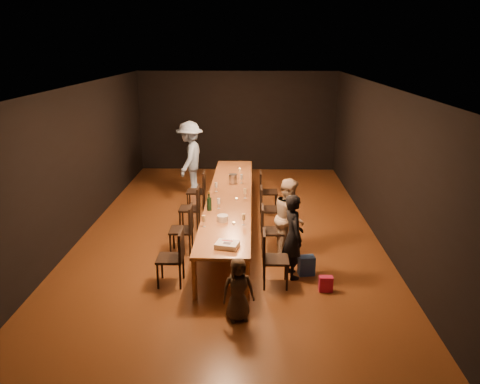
{
  "coord_description": "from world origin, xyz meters",
  "views": [
    {
      "loc": [
        0.46,
        -9.24,
        3.75
      ],
      "look_at": [
        0.23,
        -0.55,
        1.0
      ],
      "focal_mm": 35.0,
      "sensor_mm": 36.0,
      "label": 1
    }
  ],
  "objects_px": {
    "chair_right_3": "(269,191)",
    "birthday_cake": "(227,245)",
    "woman_tan": "(289,217)",
    "chair_right_1": "(273,230)",
    "chair_left_0": "(170,258)",
    "chair_right_2": "(270,209)",
    "champagne_bottle": "(209,201)",
    "ice_bucket": "(233,179)",
    "chair_left_2": "(189,208)",
    "chair_left_1": "(181,229)",
    "plate_stack": "(223,218)",
    "chair_left_3": "(196,191)",
    "child": "(238,289)",
    "woman_birthday": "(293,236)",
    "table": "(230,198)",
    "man_blue": "(190,158)",
    "chair_right_0": "(276,259)"
  },
  "relations": [
    {
      "from": "chair_right_3",
      "to": "child",
      "type": "xyz_separation_m",
      "value": [
        -0.57,
        -4.6,
        0.0
      ]
    },
    {
      "from": "plate_stack",
      "to": "champagne_bottle",
      "type": "relative_size",
      "value": 0.53
    },
    {
      "from": "child",
      "to": "chair_right_3",
      "type": "bearing_deg",
      "value": 68.99
    },
    {
      "from": "child",
      "to": "woman_birthday",
      "type": "bearing_deg",
      "value": 42.82
    },
    {
      "from": "chair_right_3",
      "to": "chair_left_2",
      "type": "height_order",
      "value": "same"
    },
    {
      "from": "chair_left_3",
      "to": "man_blue",
      "type": "bearing_deg",
      "value": 12.76
    },
    {
      "from": "champagne_bottle",
      "to": "ice_bucket",
      "type": "relative_size",
      "value": 1.79
    },
    {
      "from": "chair_left_2",
      "to": "plate_stack",
      "type": "relative_size",
      "value": 4.67
    },
    {
      "from": "birthday_cake",
      "to": "ice_bucket",
      "type": "xyz_separation_m",
      "value": [
        -0.06,
        3.49,
        0.07
      ]
    },
    {
      "from": "woman_birthday",
      "to": "chair_right_1",
      "type": "bearing_deg",
      "value": 5.13
    },
    {
      "from": "chair_right_1",
      "to": "chair_left_0",
      "type": "distance_m",
      "value": 2.08
    },
    {
      "from": "woman_tan",
      "to": "chair_right_2",
      "type": "bearing_deg",
      "value": 20.89
    },
    {
      "from": "chair_left_3",
      "to": "man_blue",
      "type": "height_order",
      "value": "man_blue"
    },
    {
      "from": "woman_tan",
      "to": "chair_right_1",
      "type": "bearing_deg",
      "value": 96.44
    },
    {
      "from": "chair_right_1",
      "to": "chair_left_3",
      "type": "bearing_deg",
      "value": -144.69
    },
    {
      "from": "chair_left_1",
      "to": "woman_birthday",
      "type": "bearing_deg",
      "value": -113.53
    },
    {
      "from": "woman_birthday",
      "to": "woman_tan",
      "type": "bearing_deg",
      "value": -13.87
    },
    {
      "from": "chair_right_1",
      "to": "birthday_cake",
      "type": "bearing_deg",
      "value": -28.64
    },
    {
      "from": "chair_left_2",
      "to": "chair_right_2",
      "type": "bearing_deg",
      "value": -90.0
    },
    {
      "from": "chair_right_3",
      "to": "champagne_bottle",
      "type": "distance_m",
      "value": 2.48
    },
    {
      "from": "chair_left_3",
      "to": "chair_right_2",
      "type": "bearing_deg",
      "value": -125.22
    },
    {
      "from": "woman_tan",
      "to": "plate_stack",
      "type": "height_order",
      "value": "woman_tan"
    },
    {
      "from": "chair_right_1",
      "to": "man_blue",
      "type": "height_order",
      "value": "man_blue"
    },
    {
      "from": "chair_left_1",
      "to": "child",
      "type": "bearing_deg",
      "value": -152.84
    },
    {
      "from": "champagne_bottle",
      "to": "ice_bucket",
      "type": "height_order",
      "value": "champagne_bottle"
    },
    {
      "from": "ice_bucket",
      "to": "champagne_bottle",
      "type": "bearing_deg",
      "value": -101.6
    },
    {
      "from": "birthday_cake",
      "to": "chair_right_0",
      "type": "bearing_deg",
      "value": 27.83
    },
    {
      "from": "chair_left_2",
      "to": "chair_left_3",
      "type": "relative_size",
      "value": 1.0
    },
    {
      "from": "birthday_cake",
      "to": "plate_stack",
      "type": "bearing_deg",
      "value": 110.35
    },
    {
      "from": "plate_stack",
      "to": "ice_bucket",
      "type": "xyz_separation_m",
      "value": [
        0.08,
        2.38,
        0.05
      ]
    },
    {
      "from": "chair_right_1",
      "to": "chair_right_2",
      "type": "xyz_separation_m",
      "value": [
        0.0,
        1.2,
        0.0
      ]
    },
    {
      "from": "table",
      "to": "man_blue",
      "type": "height_order",
      "value": "man_blue"
    },
    {
      "from": "child",
      "to": "woman_tan",
      "type": "bearing_deg",
      "value": 54.45
    },
    {
      "from": "chair_right_3",
      "to": "birthday_cake",
      "type": "bearing_deg",
      "value": -11.37
    },
    {
      "from": "table",
      "to": "chair_right_1",
      "type": "relative_size",
      "value": 6.45
    },
    {
      "from": "chair_left_0",
      "to": "champagne_bottle",
      "type": "xyz_separation_m",
      "value": [
        0.51,
        1.47,
        0.47
      ]
    },
    {
      "from": "chair_right_0",
      "to": "chair_left_1",
      "type": "distance_m",
      "value": 2.08
    },
    {
      "from": "woman_tan",
      "to": "chair_left_1",
      "type": "bearing_deg",
      "value": 96.82
    },
    {
      "from": "chair_left_1",
      "to": "plate_stack",
      "type": "height_order",
      "value": "chair_left_1"
    },
    {
      "from": "chair_right_2",
      "to": "table",
      "type": "bearing_deg",
      "value": -90.0
    },
    {
      "from": "plate_stack",
      "to": "ice_bucket",
      "type": "height_order",
      "value": "ice_bucket"
    },
    {
      "from": "table",
      "to": "chair_right_3",
      "type": "relative_size",
      "value": 6.45
    },
    {
      "from": "chair_right_3",
      "to": "birthday_cake",
      "type": "distance_m",
      "value": 3.89
    },
    {
      "from": "woman_tan",
      "to": "chair_left_2",
      "type": "bearing_deg",
      "value": 65.87
    },
    {
      "from": "child",
      "to": "birthday_cake",
      "type": "bearing_deg",
      "value": 89.64
    },
    {
      "from": "chair_right_0",
      "to": "chair_left_0",
      "type": "bearing_deg",
      "value": -90.0
    },
    {
      "from": "chair_right_1",
      "to": "woman_tan",
      "type": "bearing_deg",
      "value": 89.56
    },
    {
      "from": "chair_right_3",
      "to": "woman_tan",
      "type": "xyz_separation_m",
      "value": [
        0.3,
        -2.4,
        0.26
      ]
    },
    {
      "from": "chair_left_2",
      "to": "champagne_bottle",
      "type": "relative_size",
      "value": 2.46
    },
    {
      "from": "table",
      "to": "chair_right_1",
      "type": "distance_m",
      "value": 1.49
    }
  ]
}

